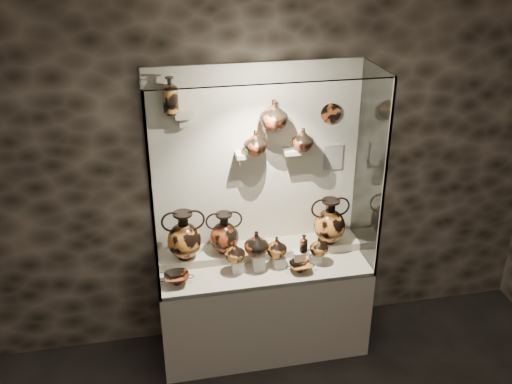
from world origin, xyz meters
The scene contains 36 objects.
wall_back centered at (0.00, 2.50, 1.60)m, with size 5.00×0.02×3.20m, color black.
plinth centered at (0.00, 2.18, 0.40)m, with size 1.70×0.60×0.80m, color beige.
front_tier centered at (0.00, 2.18, 0.82)m, with size 1.68×0.58×0.03m, color #BAAB90.
rear_tier centered at (0.00, 2.35, 0.85)m, with size 1.70×0.25×0.10m, color #BAAB90.
back_panel centered at (0.00, 2.50, 1.60)m, with size 1.70×0.03×1.60m, color beige.
glass_front centered at (0.00, 1.88, 1.60)m, with size 1.70×0.01×1.60m, color white.
glass_left centered at (-0.85, 2.18, 1.60)m, with size 0.01×0.60×1.60m, color white.
glass_right centered at (0.85, 2.18, 1.60)m, with size 0.01×0.60×1.60m, color white.
glass_top centered at (0.00, 2.18, 2.40)m, with size 1.70×0.60×0.01m, color white.
frame_post_left centered at (-0.84, 1.89, 1.60)m, with size 0.02×0.02×1.60m, color gray.
frame_post_right centered at (0.84, 1.89, 1.60)m, with size 0.02×0.02×1.60m, color gray.
pedestal_a centered at (-0.22, 2.13, 0.88)m, with size 0.09×0.09×0.10m, color silver.
pedestal_b centered at (-0.05, 2.13, 0.90)m, with size 0.09×0.09×0.13m, color silver.
pedestal_c centered at (0.12, 2.13, 0.88)m, with size 0.09×0.09×0.09m, color silver.
pedestal_d centered at (0.28, 2.13, 0.89)m, with size 0.09×0.09×0.12m, color silver.
pedestal_e centered at (0.42, 2.13, 0.87)m, with size 0.09×0.09×0.08m, color silver.
bracket_ul centered at (-0.55, 2.42, 2.05)m, with size 0.14×0.12×0.04m, color beige.
bracket_ca centered at (-0.10, 2.42, 1.70)m, with size 0.14×0.12×0.04m, color beige.
bracket_cb centered at (0.10, 2.42, 1.90)m, with size 0.10×0.12×0.04m, color beige.
bracket_cc centered at (0.28, 2.42, 1.70)m, with size 0.14×0.12×0.04m, color beige.
amphora_left centered at (-0.61, 2.31, 1.10)m, with size 0.33×0.33×0.41m, color orange, non-canonical shape.
amphora_mid centered at (-0.29, 2.33, 1.08)m, with size 0.28×0.28×0.35m, color #99391B, non-canonical shape.
amphora_right centered at (0.59, 2.31, 1.10)m, with size 0.32×0.32×0.39m, color orange, non-canonical shape.
jug_a centered at (-0.24, 2.12, 1.02)m, with size 0.16×0.16×0.17m, color orange.
jug_b centered at (-0.07, 2.14, 1.06)m, with size 0.20×0.20×0.20m, color #99391B.
jug_c centered at (0.10, 2.15, 1.01)m, with size 0.17×0.17×0.17m, color orange.
jug_e centered at (0.44, 2.11, 0.99)m, with size 0.15×0.15×0.16m, color orange.
lekythos_small centered at (0.31, 2.11, 1.04)m, with size 0.08×0.08×0.17m, color #99391B, non-canonical shape.
kylix_left centered at (-0.70, 2.06, 0.88)m, with size 0.25×0.21×0.10m, color #99391B, non-canonical shape.
kylix_right centered at (0.27, 2.03, 0.87)m, with size 0.22×0.19×0.09m, color orange, non-canonical shape.
lekythos_tall centered at (-0.64, 2.41, 2.22)m, with size 0.12×0.12×0.31m, color orange, non-canonical shape.
ovoid_vase_a centered at (-0.02, 2.38, 1.81)m, with size 0.18×0.18×0.19m, color #99391B.
ovoid_vase_b centered at (0.11, 2.36, 2.03)m, with size 0.22×0.22×0.23m, color #99391B.
ovoid_vase_c centered at (0.35, 2.38, 1.81)m, with size 0.17×0.17×0.18m, color #99391B.
wall_plate centered at (0.60, 2.47, 1.97)m, with size 0.16×0.16×0.02m, color #9F481F.
info_placard centered at (0.65, 2.47, 1.60)m, with size 0.16×0.01×0.22m, color beige.
Camera 1 is at (-0.84, -1.63, 3.36)m, focal length 40.00 mm.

